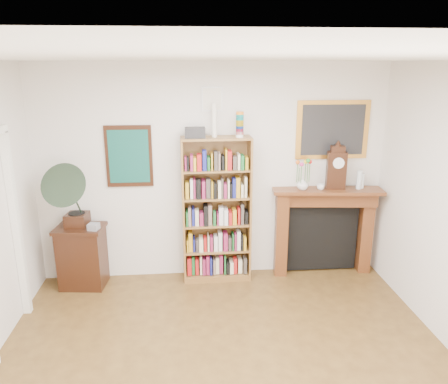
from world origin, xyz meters
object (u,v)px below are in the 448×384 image
Objects in this scene: gramophone at (71,192)px; mantel_clock at (336,168)px; side_cabinet at (82,256)px; fireplace at (324,223)px; bottle_left at (359,180)px; bookshelf at (216,202)px; bottle_right at (362,181)px; flower_vase at (303,184)px; cd_stack at (94,227)px; teacup at (321,187)px.

mantel_clock is (3.31, 0.19, 0.18)m from gramophone.
fireplace is at bearing 8.27° from side_cabinet.
bookshelf is at bearing 179.61° from bottle_left.
bottle_right is at bearing -0.91° from bookshelf.
mantel_clock is 2.34× the size of bottle_left.
cd_stack is at bearing -176.11° from flower_vase.
side_cabinet is at bearing -169.48° from mantel_clock.
bottle_right is at bearing 3.06° from cd_stack.
mantel_clock is 5.81× the size of teacup.
cd_stack is 3.46m from bottle_right.
gramophone is at bearing -167.75° from mantel_clock.
bottle_left reaches higher than bottle_right.
fireplace is at bearing 4.73° from cd_stack.
teacup is (2.87, 0.15, 0.39)m from cd_stack.
cd_stack is (0.23, -0.01, -0.45)m from gramophone.
cd_stack is 3.15m from mantel_clock.
bottle_left is at bearing 8.47° from gramophone.
bookshelf is at bearing 6.50° from cd_stack.
side_cabinet is 4.04× the size of bottle_right.
gramophone is 5.50× the size of flower_vase.
bookshelf is at bearing -171.36° from fireplace.
teacup reaches higher than cd_stack.
side_cabinet is 0.94× the size of gramophone.
flower_vase is (1.12, 0.01, 0.22)m from bookshelf.
side_cabinet is 0.50m from cd_stack.
bookshelf is 1.87m from bottle_left.
teacup is at bearing -2.23° from bookshelf.
side_cabinet is at bearing -178.93° from bottle_right.
bottle_left is at bearing 2.73° from cd_stack.
mantel_clock reaches higher than teacup.
cd_stack is 3.42m from bottle_left.
cd_stack is 0.21× the size of mantel_clock.
bookshelf is 1.85m from side_cabinet.
fireplace reaches higher than cd_stack.
mantel_clock is 0.48m from flower_vase.
teacup is 0.56m from bottle_right.
flower_vase is at bearing -0.91° from bookshelf.
flower_vase is (2.84, 0.06, 0.88)m from side_cabinet.
side_cabinet is 0.56× the size of fireplace.
flower_vase is at bearing -179.72° from bottle_right.
cd_stack is at bearing -169.49° from fireplace.
mantel_clock is at bearing 7.47° from side_cabinet.
bottle_right reaches higher than flower_vase.
side_cabinet is at bearing -179.27° from bookshelf.
flower_vase is (-0.44, -0.03, -0.19)m from mantel_clock.
mantel_clock is at bearing 14.78° from teacup.
bottle_left is at bearing 0.60° from mantel_clock.
gramophone is 3.32m from mantel_clock.
bottle_left is at bearing -1.42° from flower_vase.
bottle_right is at bearing 24.91° from bottle_left.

